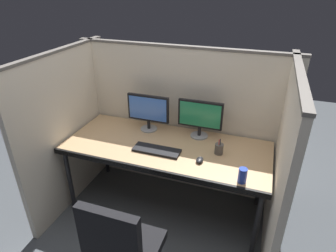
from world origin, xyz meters
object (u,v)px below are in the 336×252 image
(monitor_right, at_px, (200,117))
(computer_mouse, at_px, (200,160))
(soda_can, at_px, (243,175))
(desk, at_px, (166,151))
(monitor_left, at_px, (148,110))
(keyboard_main, at_px, (157,150))
(pen_cup, at_px, (219,149))

(monitor_right, distance_m, computer_mouse, 0.48)
(monitor_right, bearing_deg, soda_can, -50.79)
(monitor_right, bearing_deg, desk, -131.16)
(monitor_left, distance_m, soda_can, 1.16)
(keyboard_main, xyz_separation_m, computer_mouse, (0.41, -0.03, 0.01))
(desk, relative_size, computer_mouse, 19.79)
(monitor_left, xyz_separation_m, monitor_right, (0.52, 0.03, 0.00))
(soda_can, bearing_deg, monitor_left, 150.88)
(monitor_left, bearing_deg, desk, -42.63)
(computer_mouse, bearing_deg, monitor_right, 104.45)
(monitor_right, xyz_separation_m, pen_cup, (0.24, -0.25, -0.17))
(desk, relative_size, pen_cup, 12.03)
(monitor_left, relative_size, pen_cup, 2.72)
(soda_can, bearing_deg, pen_cup, 125.11)
(monitor_right, height_order, computer_mouse, monitor_right)
(desk, height_order, computer_mouse, computer_mouse)
(monitor_left, height_order, soda_can, monitor_left)
(desk, height_order, monitor_right, monitor_right)
(monitor_right, relative_size, computer_mouse, 4.48)
(monitor_right, xyz_separation_m, keyboard_main, (-0.30, -0.39, -0.20))
(computer_mouse, bearing_deg, desk, 157.96)
(monitor_right, relative_size, soda_can, 3.52)
(computer_mouse, relative_size, soda_can, 0.79)
(desk, height_order, soda_can, soda_can)
(desk, xyz_separation_m, monitor_left, (-0.28, 0.25, 0.27))
(desk, distance_m, computer_mouse, 0.39)
(monitor_left, distance_m, computer_mouse, 0.77)
(computer_mouse, relative_size, pen_cup, 0.61)
(desk, bearing_deg, computer_mouse, -22.04)
(computer_mouse, xyz_separation_m, soda_can, (0.37, -0.16, 0.04))
(computer_mouse, bearing_deg, monitor_left, 147.81)
(monitor_right, relative_size, pen_cup, 2.72)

